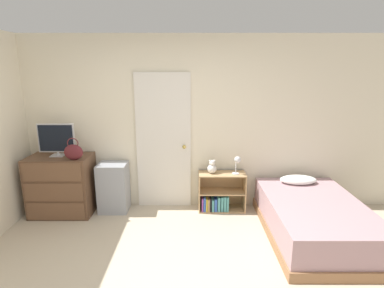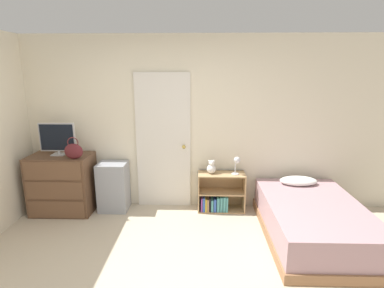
{
  "view_description": "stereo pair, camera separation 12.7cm",
  "coord_description": "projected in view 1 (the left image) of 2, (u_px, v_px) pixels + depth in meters",
  "views": [
    {
      "loc": [
        0.36,
        -2.33,
        2.05
      ],
      "look_at": [
        0.37,
        1.77,
        1.04
      ],
      "focal_mm": 28.0,
      "sensor_mm": 36.0,
      "label": 1
    },
    {
      "loc": [
        0.49,
        -2.33,
        2.05
      ],
      "look_at": [
        0.37,
        1.77,
        1.04
      ],
      "focal_mm": 28.0,
      "sensor_mm": 36.0,
      "label": 2
    }
  ],
  "objects": [
    {
      "name": "storage_bin",
      "position": [
        113.0,
        187.0,
        4.43
      ],
      "size": [
        0.42,
        0.36,
        0.73
      ],
      "color": "#999EA8",
      "rests_on": "ground_plane"
    },
    {
      "name": "tv",
      "position": [
        55.0,
        139.0,
        4.2
      ],
      "size": [
        0.51,
        0.16,
        0.46
      ],
      "color": "#B7B7BC",
      "rests_on": "dresser"
    },
    {
      "name": "teddy_bear",
      "position": [
        211.0,
        167.0,
        4.39
      ],
      "size": [
        0.14,
        0.14,
        0.21
      ],
      "color": "silver",
      "rests_on": "bookshelf"
    },
    {
      "name": "desk_lamp",
      "position": [
        236.0,
        162.0,
        4.32
      ],
      "size": [
        0.12,
        0.11,
        0.27
      ],
      "color": "silver",
      "rests_on": "bookshelf"
    },
    {
      "name": "dresser",
      "position": [
        61.0,
        185.0,
        4.33
      ],
      "size": [
        0.87,
        0.53,
        0.87
      ],
      "color": "brown",
      "rests_on": "ground_plane"
    },
    {
      "name": "handbag",
      "position": [
        73.0,
        152.0,
        4.03
      ],
      "size": [
        0.25,
        0.11,
        0.31
      ],
      "color": "#591E23",
      "rests_on": "dresser"
    },
    {
      "name": "door_closed",
      "position": [
        163.0,
        142.0,
        4.45
      ],
      "size": [
        0.81,
        0.09,
        2.03
      ],
      "color": "silver",
      "rests_on": "ground_plane"
    },
    {
      "name": "wall_back",
      "position": [
        167.0,
        124.0,
        4.44
      ],
      "size": [
        10.0,
        0.06,
        2.55
      ],
      "color": "beige",
      "rests_on": "ground_plane"
    },
    {
      "name": "bookshelf",
      "position": [
        218.0,
        196.0,
        4.49
      ],
      "size": [
        0.69,
        0.3,
        0.58
      ],
      "color": "tan",
      "rests_on": "ground_plane"
    },
    {
      "name": "bed",
      "position": [
        313.0,
        218.0,
        3.78
      ],
      "size": [
        1.17,
        1.8,
        0.57
      ],
      "color": "#996B47",
      "rests_on": "ground_plane"
    }
  ]
}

